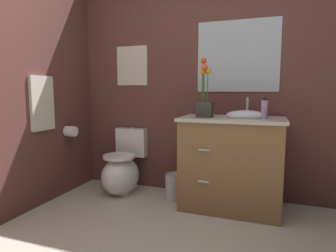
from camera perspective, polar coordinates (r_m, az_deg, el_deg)
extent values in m
cube|color=brown|center=(3.00, 12.92, 9.59)|extent=(4.67, 0.05, 2.50)
ellipsoid|color=white|center=(3.15, -9.52, -9.79)|extent=(0.38, 0.48, 0.40)
cube|color=white|center=(3.23, -9.04, -11.43)|extent=(0.22, 0.26, 0.18)
cube|color=white|center=(3.32, -7.23, -3.20)|extent=(0.36, 0.13, 0.32)
cylinder|color=white|center=(3.08, -9.78, -6.05)|extent=(0.34, 0.34, 0.03)
cylinder|color=#B7B7BC|center=(3.30, -7.28, -0.46)|extent=(0.04, 0.04, 0.02)
cube|color=brown|center=(2.76, 12.52, -7.62)|extent=(0.90, 0.52, 0.84)
cube|color=beige|center=(2.68, 12.77, 1.38)|extent=(0.94, 0.56, 0.03)
ellipsoid|color=white|center=(2.67, 15.35, 2.03)|extent=(0.36, 0.26, 0.10)
cylinder|color=#B7B7BC|center=(2.82, 15.64, 3.70)|extent=(0.02, 0.02, 0.18)
cube|color=#B7B7BC|center=(2.48, 7.24, -4.75)|extent=(0.10, 0.02, 0.02)
cube|color=#B7B7BC|center=(2.56, 7.14, -11.00)|extent=(0.10, 0.02, 0.02)
cube|color=#38332D|center=(2.65, 7.42, 3.27)|extent=(0.14, 0.14, 0.14)
cylinder|color=#386B2D|center=(2.63, 7.96, 7.82)|extent=(0.01, 0.01, 0.28)
sphere|color=orange|center=(2.64, 8.01, 10.87)|extent=(0.06, 0.06, 0.06)
cylinder|color=#386B2D|center=(2.68, 7.96, 7.83)|extent=(0.01, 0.01, 0.28)
sphere|color=#EA4C23|center=(2.69, 8.01, 10.85)|extent=(0.06, 0.06, 0.06)
cylinder|color=#386B2D|center=(2.68, 7.10, 8.87)|extent=(0.01, 0.01, 0.38)
sphere|color=#EA4C23|center=(2.69, 7.16, 12.89)|extent=(0.06, 0.06, 0.06)
cylinder|color=#386B2D|center=(2.63, 6.88, 7.79)|extent=(0.01, 0.01, 0.28)
sphere|color=orange|center=(2.64, 6.92, 10.80)|extent=(0.06, 0.06, 0.06)
cylinder|color=#386B2D|center=(2.60, 7.39, 8.21)|extent=(0.01, 0.01, 0.31)
sphere|color=#EA4C23|center=(2.61, 7.45, 11.66)|extent=(0.06, 0.06, 0.06)
cylinder|color=#B28CBF|center=(2.60, 18.77, 3.12)|extent=(0.06, 0.06, 0.16)
cylinder|color=black|center=(2.59, 18.85, 5.15)|extent=(0.03, 0.03, 0.02)
cylinder|color=#B7B7BC|center=(2.97, 1.25, -12.18)|extent=(0.18, 0.18, 0.26)
torus|color=#B7B7BC|center=(2.93, 1.25, -9.68)|extent=(0.18, 0.18, 0.01)
cube|color=beige|center=(3.31, -7.24, 11.89)|extent=(0.37, 0.01, 0.44)
cube|color=#B2BCC6|center=(2.98, 13.79, 13.45)|extent=(0.80, 0.01, 0.70)
cube|color=beige|center=(2.97, -23.92, 4.18)|extent=(0.03, 0.28, 0.52)
cylinder|color=white|center=(3.21, -18.94, -1.00)|extent=(0.11, 0.11, 0.11)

